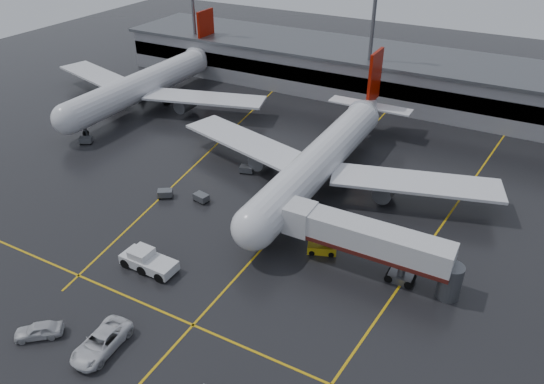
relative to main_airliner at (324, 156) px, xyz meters
The scene contains 20 objects.
ground 10.57m from the main_airliner, 90.00° to the right, with size 220.00×220.00×0.00m, color black.
apron_line_centre 10.57m from the main_airliner, 90.00° to the right, with size 0.25×90.00×0.02m, color gold.
apron_line_stop 31.98m from the main_airliner, 90.00° to the right, with size 60.00×0.25×0.02m, color gold.
apron_line_left 20.44m from the main_airliner, behind, with size 0.25×70.00×0.02m, color gold.
apron_line_right 18.49m from the main_airliner, ahead, with size 0.25×70.00×0.02m, color gold.
terminal 38.23m from the main_airliner, 90.00° to the left, with size 122.00×19.00×8.60m.
light_mast_left 56.34m from the main_airliner, 144.33° to the left, with size 3.00×1.20×25.45m.
light_mast_mid 34.26m from the main_airliner, 98.80° to the left, with size 3.00×1.20×25.45m.
main_airliner is the anchor object (origin of this frame).
second_airliner 43.68m from the main_airliner, 164.05° to the left, with size 48.80×45.60×14.10m.
jet_bridge 19.68m from the main_airliner, 52.90° to the right, with size 19.90×3.40×6.05m.
pushback_tractor 28.80m from the main_airliner, 109.52° to the right, with size 6.63×2.93×2.35m.
belt_loader 16.86m from the main_airliner, 66.80° to the right, with size 3.64×2.51×2.13m.
service_van_a 38.68m from the main_airliner, 98.40° to the right, with size 2.93×6.36×1.77m, color silver.
service_van_d 41.72m from the main_airliner, 106.86° to the right, with size 1.79×4.44×1.51m, color silver.
baggage_cart_a 18.06m from the main_airliner, 134.54° to the right, with size 2.21×1.66×1.12m.
baggage_cart_b 22.67m from the main_airliner, 141.00° to the right, with size 2.39×2.18×1.12m.
baggage_cart_c 11.98m from the main_airliner, 165.68° to the right, with size 2.28×1.79×1.12m.
baggage_cart_d 47.63m from the main_airliner, behind, with size 2.29×1.81×1.12m.
baggage_cart_e 40.41m from the main_airliner, behind, with size 2.38×2.12×1.12m.
Camera 1 is at (23.89, -49.89, 37.20)m, focal length 33.70 mm.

